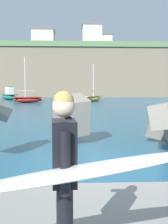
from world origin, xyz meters
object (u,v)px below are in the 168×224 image
Objects in this scene: boat_mid_centre at (9,96)px; station_building_central at (104,45)px; surfer_with_board at (68,172)px; boat_near_centre at (28,99)px; station_building_west at (43,40)px; station_building_east at (92,36)px; boat_near_right at (92,98)px.

boat_mid_centre is 43.74m from station_building_central.
surfer_with_board is 38.35m from boat_near_centre.
station_building_west reaches higher than boat_mid_centre.
station_building_east is (5.36, 69.99, 13.94)m from surfer_with_board.
station_building_west is at bearing 91.72° from boat_near_centre.
boat_near_right is at bearing 19.31° from boat_near_centre.
station_building_west is at bearing -150.59° from station_building_central.
boat_near_centre is at bearing -64.55° from boat_mid_centre.
boat_mid_centre is (-11.09, 48.15, -0.54)m from surfer_with_board.
station_building_east is (-4.66, -13.65, 0.06)m from station_building_central.
boat_mid_centre reaches higher than surfer_with_board.
boat_near_centre reaches higher than boat_mid_centre.
boat_near_right is 0.94× the size of station_building_east.
boat_near_right is 37.32m from station_building_west.
station_building_central is 1.32× the size of station_building_east.
boat_near_right is (9.52, 3.34, 0.02)m from boat_near_centre.
station_building_central is at bearing 70.52° from boat_near_centre.
boat_near_centre is 10.09m from boat_near_right.
station_building_west is (3.83, 25.75, 14.21)m from boat_mid_centre.
boat_mid_centre is 0.74× the size of station_building_central.
station_building_west reaches higher than surfer_with_board.
surfer_with_board is 75.50m from station_building_west.
boat_near_right is 0.96× the size of boat_mid_centre.
surfer_with_board is at bearing -84.38° from station_building_west.
station_building_east is at bearing 53.02° from boat_mid_centre.
station_building_east reaches higher than station_building_central.
station_building_east is (16.45, 21.85, 14.48)m from boat_mid_centre.
station_building_east is at bearing 85.62° from surfer_with_board.
station_building_central is at bearing 29.41° from station_building_west.
boat_near_centre is 1.05× the size of station_building_east.
station_building_central is (10.02, 83.64, 13.88)m from surfer_with_board.
station_building_central reaches higher than boat_mid_centre.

